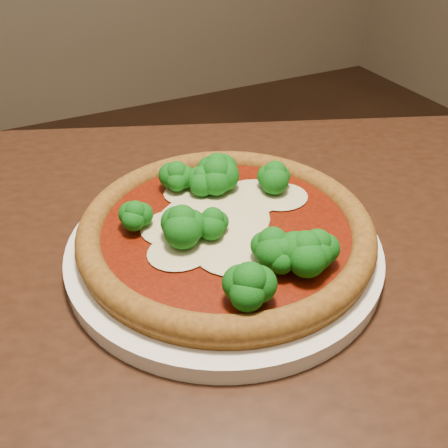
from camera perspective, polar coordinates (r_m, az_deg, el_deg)
name	(u,v)px	position (r m, az deg, el deg)	size (l,w,h in m)	color
dining_table	(240,355)	(0.57, 1.87, -14.74)	(1.28, 1.07, 0.75)	black
plate	(224,248)	(0.51, 0.00, -2.80)	(0.32, 0.32, 0.02)	silver
pizza	(228,225)	(0.50, 0.42, -0.12)	(0.30, 0.30, 0.06)	brown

